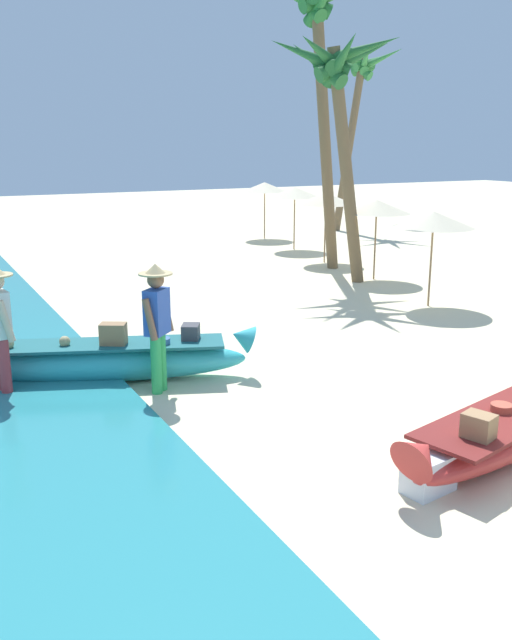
# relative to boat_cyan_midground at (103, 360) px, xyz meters

# --- Properties ---
(boat_cyan_midground) EXTENTS (4.15, 2.05, 0.84)m
(boat_cyan_midground) POSITION_rel_boat_cyan_midground_xyz_m (0.00, 0.00, 0.00)
(boat_cyan_midground) COLOR #33B2BC
(boat_cyan_midground) RESTS_ON ground
(person_vendor_hatted) EXTENTS (0.54, 0.52, 1.73)m
(person_vendor_hatted) POSITION_rel_boat_cyan_midground_xyz_m (0.54, -0.76, 0.69)
(person_vendor_hatted) COLOR green
(person_vendor_hatted) RESTS_ON ground
(parasol_row_0) EXTENTS (1.60, 1.60, 1.91)m
(parasol_row_0) POSITION_rel_boat_cyan_midground_xyz_m (7.08, 1.43, 1.44)
(parasol_row_0) COLOR #8E6B47
(parasol_row_0) RESTS_ON ground
(parasol_row_1) EXTENTS (1.60, 1.60, 1.91)m
(parasol_row_1) POSITION_rel_boat_cyan_midground_xyz_m (7.80, 4.21, 1.44)
(parasol_row_1) COLOR #8E6B47
(parasol_row_1) RESTS_ON ground
(parasol_row_2) EXTENTS (1.60, 1.60, 1.91)m
(parasol_row_2) POSITION_rel_boat_cyan_midground_xyz_m (8.05, 6.79, 1.44)
(parasol_row_2) COLOR #8E6B47
(parasol_row_2) RESTS_ON ground
(parasol_row_3) EXTENTS (1.60, 1.60, 1.91)m
(parasol_row_3) POSITION_rel_boat_cyan_midground_xyz_m (8.52, 9.24, 1.44)
(parasol_row_3) COLOR #8E6B47
(parasol_row_3) RESTS_ON ground
(parasol_row_4) EXTENTS (1.60, 1.60, 1.91)m
(parasol_row_4) POSITION_rel_boat_cyan_midground_xyz_m (8.87, 11.84, 1.44)
(parasol_row_4) COLOR #8E6B47
(parasol_row_4) RESTS_ON ground
(palm_tree_tall_inland) EXTENTS (2.82, 2.75, 6.59)m
(palm_tree_tall_inland) POSITION_rel_boat_cyan_midground_xyz_m (13.12, 12.51, 4.97)
(palm_tree_tall_inland) COLOR brown
(palm_tree_tall_inland) RESTS_ON ground
(palm_tree_leaning_seaward) EXTENTS (2.75, 2.64, 5.55)m
(palm_tree_leaning_seaward) POSITION_rel_boat_cyan_midground_xyz_m (6.52, 4.13, 4.19)
(palm_tree_leaning_seaward) COLOR brown
(palm_tree_leaning_seaward) RESTS_ON ground
(palm_tree_mid_cluster) EXTENTS (2.88, 2.50, 7.11)m
(palm_tree_mid_cluster) POSITION_rel_boat_cyan_midground_xyz_m (7.14, 5.91, 5.48)
(palm_tree_mid_cluster) COLOR brown
(palm_tree_mid_cluster) RESTS_ON ground
(cooler_box) EXTENTS (0.53, 0.38, 0.37)m
(cooler_box) POSITION_rel_boat_cyan_midground_xyz_m (1.89, -4.51, -0.12)
(cooler_box) COLOR silver
(cooler_box) RESTS_ON ground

